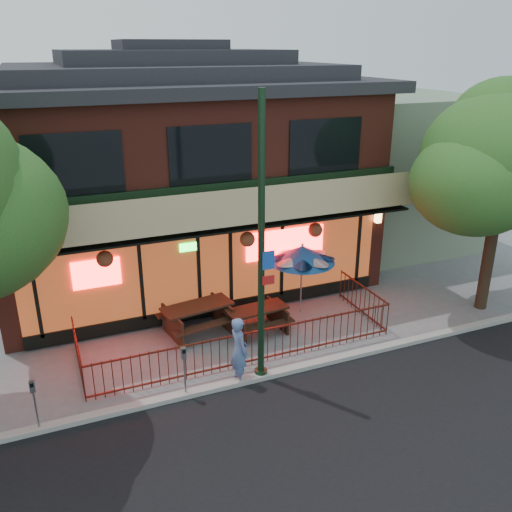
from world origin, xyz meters
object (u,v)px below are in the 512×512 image
at_px(picnic_table_left, 198,314).
at_px(patio_umbrella, 302,254).
at_px(parking_meter_far, 34,398).
at_px(picnic_table_right, 257,316).
at_px(street_tree_right, 505,151).
at_px(parking_meter_near, 184,364).
at_px(street_light, 261,261).
at_px(pedestrian, 239,350).

bearing_deg(picnic_table_left, patio_umbrella, 0.00).
bearing_deg(parking_meter_far, picnic_table_right, 20.49).
bearing_deg(street_tree_right, patio_umbrella, 161.79).
distance_m(picnic_table_left, patio_umbrella, 3.60).
bearing_deg(street_tree_right, parking_meter_far, -175.41).
bearing_deg(parking_meter_near, picnic_table_right, 39.16).
bearing_deg(picnic_table_right, street_light, -110.08).
height_order(picnic_table_left, patio_umbrella, patio_umbrella).
distance_m(picnic_table_right, pedestrian, 2.55).
xyz_separation_m(patio_umbrella, parking_meter_near, (-4.50, -2.88, -1.05)).
xyz_separation_m(picnic_table_left, patio_umbrella, (3.33, 0.00, 1.38)).
bearing_deg(parking_meter_near, street_tree_right, 6.07).
relative_size(picnic_table_left, patio_umbrella, 0.98).
height_order(picnic_table_right, parking_meter_near, parking_meter_near).
bearing_deg(picnic_table_left, parking_meter_far, -147.06).
bearing_deg(parking_meter_far, pedestrian, 1.59).
distance_m(street_tree_right, patio_umbrella, 6.54).
bearing_deg(street_light, street_tree_right, 7.01).
relative_size(pedestrian, parking_meter_far, 1.37).
height_order(street_light, pedestrian, street_light).
bearing_deg(picnic_table_right, parking_meter_near, -140.84).
distance_m(picnic_table_right, parking_meter_far, 6.46).
relative_size(patio_umbrella, pedestrian, 1.31).
bearing_deg(parking_meter_far, street_light, 0.84).
bearing_deg(street_tree_right, pedestrian, -173.79).
relative_size(street_tree_right, picnic_table_left, 3.15).
bearing_deg(parking_meter_near, patio_umbrella, 32.60).
relative_size(picnic_table_left, parking_meter_far, 1.75).
bearing_deg(patio_umbrella, street_light, -132.03).
bearing_deg(street_light, pedestrian, 174.62).
bearing_deg(parking_meter_near, street_light, 2.24).
xyz_separation_m(street_tree_right, parking_meter_near, (-10.02, -1.07, -4.06)).
xyz_separation_m(picnic_table_left, picnic_table_right, (1.60, -0.62, -0.07)).
height_order(street_tree_right, parking_meter_far, street_tree_right).
bearing_deg(patio_umbrella, parking_meter_near, -147.40).
xyz_separation_m(picnic_table_left, parking_meter_near, (-1.17, -2.88, 0.33)).
bearing_deg(street_tree_right, parking_meter_near, -173.93).
height_order(patio_umbrella, parking_meter_near, patio_umbrella).
relative_size(street_tree_right, parking_meter_near, 5.29).
height_order(street_tree_right, picnic_table_right, street_tree_right).
height_order(street_tree_right, patio_umbrella, street_tree_right).
height_order(picnic_table_right, patio_umbrella, patio_umbrella).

